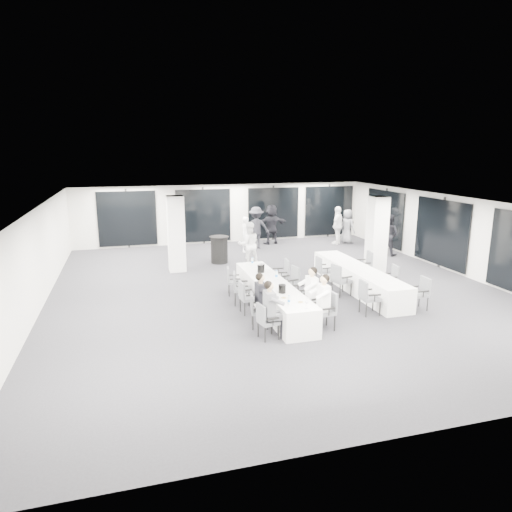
{
  "coord_description": "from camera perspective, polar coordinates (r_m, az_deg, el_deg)",
  "views": [
    {
      "loc": [
        -4.47,
        -13.49,
        4.44
      ],
      "look_at": [
        -0.71,
        -0.2,
        1.2
      ],
      "focal_mm": 32.0,
      "sensor_mm": 36.0,
      "label": 1
    }
  ],
  "objects": [
    {
      "name": "chair_main_left_far",
      "position": [
        14.2,
        -2.99,
        -2.91
      ],
      "size": [
        0.51,
        0.54,
        0.87
      ],
      "rotation": [
        0.0,
        0.0,
        -1.75
      ],
      "color": "#575A5F",
      "rests_on": "floor"
    },
    {
      "name": "banquet_table_side",
      "position": [
        15.04,
        12.61,
        -2.79
      ],
      "size": [
        0.9,
        5.0,
        0.75
      ],
      "primitive_type": "cube",
      "color": "silver",
      "rests_on": "floor"
    },
    {
      "name": "chair_main_left_mid",
      "position": [
        12.58,
        -1.23,
        -4.95
      ],
      "size": [
        0.49,
        0.54,
        0.91
      ],
      "rotation": [
        0.0,
        0.0,
        -1.49
      ],
      "color": "#575A5F",
      "rests_on": "floor"
    },
    {
      "name": "water_bottle_b",
      "position": [
        13.29,
        2.58,
        -2.37
      ],
      "size": [
        0.08,
        0.08,
        0.24
      ],
      "primitive_type": "cylinder",
      "color": "silver",
      "rests_on": "banquet_table_main"
    },
    {
      "name": "standing_guest_a",
      "position": [
        20.06,
        -1.21,
        3.01
      ],
      "size": [
        0.82,
        0.78,
        1.77
      ],
      "primitive_type": "imported",
      "rotation": [
        0.0,
        0.0,
        0.55
      ],
      "color": "white",
      "rests_on": "floor"
    },
    {
      "name": "chair_main_right_second",
      "position": [
        12.3,
        7.36,
        -5.3
      ],
      "size": [
        0.57,
        0.61,
        0.98
      ],
      "rotation": [
        0.0,
        0.0,
        1.76
      ],
      "color": "#575A5F",
      "rests_on": "floor"
    },
    {
      "name": "plate_a",
      "position": [
        11.63,
        3.49,
        -5.24
      ],
      "size": [
        0.22,
        0.22,
        0.03
      ],
      "color": "white",
      "rests_on": "banquet_table_main"
    },
    {
      "name": "column_left",
      "position": [
        17.04,
        -9.95,
        2.74
      ],
      "size": [
        0.6,
        0.6,
        2.8
      ],
      "primitive_type": "cube",
      "color": "silver",
      "rests_on": "floor"
    },
    {
      "name": "chair_main_left_fourth",
      "position": [
        13.32,
        -2.13,
        -3.79
      ],
      "size": [
        0.58,
        0.61,
        0.96
      ],
      "rotation": [
        0.0,
        0.0,
        -1.81
      ],
      "color": "#575A5F",
      "rests_on": "floor"
    },
    {
      "name": "chair_side_right_near",
      "position": [
        13.72,
        19.89,
        -4.16
      ],
      "size": [
        0.47,
        0.53,
        0.93
      ],
      "rotation": [
        0.0,
        0.0,
        1.56
      ],
      "color": "#575A5F",
      "rests_on": "floor"
    },
    {
      "name": "seated_guest_b",
      "position": [
        11.54,
        0.89,
        -5.09
      ],
      "size": [
        0.5,
        0.38,
        1.44
      ],
      "rotation": [
        0.0,
        0.0,
        -1.57
      ],
      "color": "black",
      "rests_on": "floor"
    },
    {
      "name": "column_right",
      "position": [
        17.15,
        14.85,
        2.57
      ],
      "size": [
        0.6,
        0.6,
        2.8
      ],
      "primitive_type": "cube",
      "color": "silver",
      "rests_on": "floor"
    },
    {
      "name": "chair_main_right_fourth",
      "position": [
        13.9,
        4.44,
        -3.05
      ],
      "size": [
        0.56,
        0.6,
        0.97
      ],
      "rotation": [
        0.0,
        0.0,
        1.73
      ],
      "color": "#575A5F",
      "rests_on": "floor"
    },
    {
      "name": "water_bottle_c",
      "position": [
        14.89,
        -0.46,
        -0.67
      ],
      "size": [
        0.07,
        0.07,
        0.23
      ],
      "primitive_type": "cylinder",
      "color": "silver",
      "rests_on": "banquet_table_main"
    },
    {
      "name": "standing_guest_d",
      "position": [
        22.09,
        10.2,
        4.11
      ],
      "size": [
        1.34,
        1.32,
        2.05
      ],
      "primitive_type": "imported",
      "rotation": [
        0.0,
        0.0,
        3.89
      ],
      "color": "white",
      "rests_on": "floor"
    },
    {
      "name": "water_bottle_a",
      "position": [
        11.2,
        4.14,
        -5.49
      ],
      "size": [
        0.07,
        0.07,
        0.21
      ],
      "primitive_type": "cylinder",
      "color": "silver",
      "rests_on": "banquet_table_main"
    },
    {
      "name": "chair_main_left_second",
      "position": [
        11.62,
        0.11,
        -6.56
      ],
      "size": [
        0.54,
        0.56,
        0.89
      ],
      "rotation": [
        0.0,
        0.0,
        -1.8
      ],
      "color": "#575A5F",
      "rests_on": "floor"
    },
    {
      "name": "plate_c",
      "position": [
        12.41,
        3.11,
        -4.03
      ],
      "size": [
        0.18,
        0.18,
        0.03
      ],
      "color": "white",
      "rests_on": "banquet_table_main"
    },
    {
      "name": "banquet_table_main",
      "position": [
        13.07,
        2.02,
        -4.91
      ],
      "size": [
        0.9,
        5.0,
        0.75
      ],
      "primitive_type": "cube",
      "color": "silver",
      "rests_on": "floor"
    },
    {
      "name": "chair_side_left_near",
      "position": [
        12.85,
        13.76,
        -4.79
      ],
      "size": [
        0.51,
        0.56,
        0.96
      ],
      "rotation": [
        0.0,
        0.0,
        -1.62
      ],
      "color": "#575A5F",
      "rests_on": "floor"
    },
    {
      "name": "standing_guest_f",
      "position": [
        21.77,
        1.93,
        4.32
      ],
      "size": [
        2.07,
        1.06,
        2.15
      ],
      "primitive_type": "imported",
      "rotation": [
        0.0,
        0.0,
        3.3
      ],
      "color": "black",
      "rests_on": "floor"
    },
    {
      "name": "seated_guest_c",
      "position": [
        11.48,
        8.15,
        -5.33
      ],
      "size": [
        0.5,
        0.38,
        1.44
      ],
      "rotation": [
        0.0,
        0.0,
        1.57
      ],
      "color": "white",
      "rests_on": "floor"
    },
    {
      "name": "room",
      "position": [
        15.85,
        4.25,
        2.08
      ],
      "size": [
        14.04,
        16.04,
        2.84
      ],
      "color": "#26262B",
      "rests_on": "ground"
    },
    {
      "name": "standing_guest_c",
      "position": [
        20.81,
        0.02,
        3.91
      ],
      "size": [
        1.47,
        0.89,
        2.15
      ],
      "primitive_type": "imported",
      "rotation": [
        0.0,
        0.0,
        3.01
      ],
      "color": "black",
      "rests_on": "floor"
    },
    {
      "name": "seated_guest_d",
      "position": [
        12.14,
        6.7,
        -4.25
      ],
      "size": [
        0.5,
        0.38,
        1.44
      ],
      "rotation": [
        0.0,
        0.0,
        1.57
      ],
      "color": "white",
      "rests_on": "floor"
    },
    {
      "name": "chair_side_right_mid",
      "position": [
        14.92,
        16.53,
        -2.59
      ],
      "size": [
        0.51,
        0.55,
        0.91
      ],
      "rotation": [
        0.0,
        0.0,
        1.45
      ],
      "color": "#575A5F",
      "rests_on": "floor"
    },
    {
      "name": "standing_guest_g",
      "position": [
        19.32,
        -9.68,
        2.49
      ],
      "size": [
        0.85,
        0.83,
        1.81
      ],
      "primitive_type": "imported",
      "rotation": [
        0.0,
        0.0,
        -0.71
      ],
      "color": "white",
      "rests_on": "floor"
    },
    {
      "name": "chair_side_right_far",
      "position": [
        16.27,
        13.51,
        -0.92
      ],
      "size": [
        0.58,
        0.62,
        1.0
      ],
      "rotation": [
        0.0,
        0.0,
        1.4
      ],
      "color": "#575A5F",
      "rests_on": "floor"
    },
    {
      "name": "wine_glass",
      "position": [
        10.89,
        6.35,
        -5.8
      ],
      "size": [
        0.08,
        0.08,
        0.21
      ],
      "color": "silver",
      "rests_on": "banquet_table_main"
    },
    {
      "name": "ice_bucket_far",
      "position": [
        13.98,
        0.62,
        -1.54
      ],
      "size": [
        0.22,
        0.22,
        0.25
      ],
      "primitive_type": "cylinder",
      "color": "black",
      "rests_on": "banquet_table_main"
    },
    {
      "name": "ice_bucket_near",
      "position": [
        12.02,
        3.28,
        -4.11
      ],
      "size": [
        0.2,
        0.2,
        0.23
      ],
      "primitive_type": "cylinder",
      "color": "black",
      "rests_on": "banquet_table_main"
    },
    {
      "name": "chair_main_right_mid",
      "position": [
        13.06,
        5.85,
        -4.31
      ],
      "size": [
        0.53,
        0.57,
        0.91
      ],
      "rotation": [
        0.0,
        0.0,
        1.39
      ],
      "color": "#575A5F",
      "rests_on": "floor"
    },
    {
      "name": "chair_main_right_far",
      "position": [
        14.65,
        3.33,
        -2.11
      ],
      "size": [
        0.56,
        0.61,
        1.0
      ],
      "rotation": [
        0.0,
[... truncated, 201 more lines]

